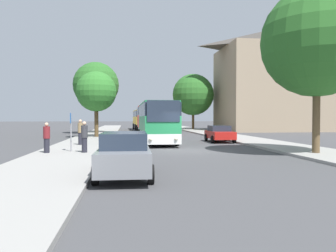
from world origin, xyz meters
TOP-DOWN VIEW (x-y plane):
  - ground_plane at (0.00, 0.00)m, footprint 300.00×300.00m
  - sidewalk_left at (-7.00, 0.00)m, footprint 4.00×120.00m
  - sidewalk_right at (7.00, 0.00)m, footprint 4.00×120.00m
  - building_right_background at (20.95, 28.40)m, footprint 19.96×11.64m
  - bus_front at (-1.36, 6.82)m, footprint 2.77×10.85m
  - bus_middle at (-1.12, 21.44)m, footprint 2.96×11.38m
  - bus_rear at (-1.19, 35.23)m, footprint 2.95×11.67m
  - parked_car_left_curb at (-3.90, -8.61)m, footprint 2.01×4.56m
  - parked_car_right_near at (4.05, 6.82)m, footprint 2.11×4.16m
  - bus_stop_sign at (-6.97, -0.95)m, footprint 0.08×0.45m
  - pedestrian_waiting_near at (-7.06, 3.60)m, footprint 0.36×0.36m
  - pedestrian_waiting_far at (-8.17, -1.59)m, footprint 0.36×0.36m
  - pedestrian_walking_back at (-6.14, -1.66)m, footprint 0.36×0.36m
  - tree_left_near at (-7.63, 22.55)m, footprint 5.81×5.81m
  - tree_left_far at (-6.79, 13.26)m, footprint 4.03×4.03m
  - tree_right_near at (7.10, 32.56)m, footprint 6.77×6.77m
  - tree_right_mid at (6.54, -3.43)m, footprint 6.07×6.07m

SIDE VIEW (x-z plane):
  - ground_plane at x=0.00m, z-range 0.00..0.00m
  - sidewalk_left at x=-7.00m, z-range 0.00..0.15m
  - sidewalk_right at x=7.00m, z-range 0.00..0.15m
  - parked_car_right_near at x=4.05m, z-range 0.04..1.43m
  - parked_car_left_curb at x=-3.90m, z-range 0.03..1.60m
  - pedestrian_waiting_far at x=-8.17m, z-range 0.15..1.82m
  - pedestrian_walking_back at x=-6.14m, z-range 0.16..1.88m
  - pedestrian_waiting_near at x=-7.06m, z-range 0.16..1.96m
  - bus_stop_sign at x=-6.97m, z-range 0.43..2.69m
  - bus_front at x=-1.36m, z-range 0.11..3.38m
  - bus_rear at x=-1.19m, z-range 0.12..3.40m
  - bus_middle at x=-1.12m, z-range 0.12..3.53m
  - tree_left_far at x=-6.79m, z-range 1.39..7.95m
  - tree_right_near at x=7.10m, z-range 1.29..10.34m
  - tree_left_near at x=-7.63m, z-range 1.73..10.73m
  - tree_right_mid at x=6.54m, z-range 1.68..10.82m
  - building_right_background at x=20.95m, z-range 0.00..16.31m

